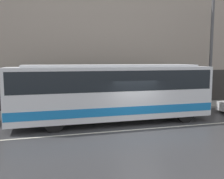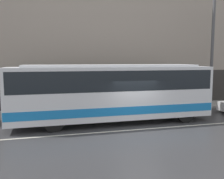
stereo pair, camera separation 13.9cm
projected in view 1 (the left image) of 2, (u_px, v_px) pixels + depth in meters
name	position (u px, v px, depth m)	size (l,w,h in m)	color
ground_plane	(139.00, 129.00, 13.02)	(60.00, 60.00, 0.00)	#38383A
sidewalk	(112.00, 109.00, 18.01)	(60.00, 2.43, 0.15)	gray
building_facade	(107.00, 24.00, 18.59)	(60.00, 0.35, 13.06)	gray
lane_stripe	(139.00, 129.00, 13.02)	(54.00, 0.14, 0.01)	beige
transit_bus	(112.00, 90.00, 14.26)	(11.48, 2.49, 3.35)	silver
utility_pole_near	(211.00, 52.00, 19.09)	(0.23, 0.23, 8.10)	#4C4C4F
pedestrian_waiting	(65.00, 103.00, 16.33)	(0.36, 0.36, 1.53)	#1E5933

